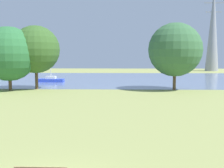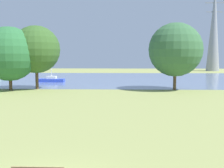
% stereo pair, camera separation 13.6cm
% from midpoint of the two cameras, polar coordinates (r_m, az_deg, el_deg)
% --- Properties ---
extents(ground_plane, '(160.00, 160.00, 0.00)m').
position_cam_midpoint_polar(ground_plane, '(30.94, -3.02, -2.93)').
color(ground_plane, '#8C9351').
extents(water_surface, '(140.00, 40.00, 0.02)m').
position_cam_midpoint_polar(water_surface, '(58.72, -0.58, 1.19)').
color(water_surface, slate).
rests_on(water_surface, ground).
extents(sailboat_blue, '(4.85, 1.68, 7.04)m').
position_cam_midpoint_polar(sailboat_blue, '(51.43, -12.66, 0.91)').
color(sailboat_blue, blue).
rests_on(sailboat_blue, water_surface).
extents(tree_east_far, '(7.52, 7.52, 8.87)m').
position_cam_midpoint_polar(tree_east_far, '(39.98, -20.87, 6.00)').
color(tree_east_far, brown).
rests_on(tree_east_far, ground).
extents(tree_mid_shore, '(6.86, 6.86, 9.19)m').
position_cam_midpoint_polar(tree_mid_shore, '(40.48, -15.73, 7.07)').
color(tree_mid_shore, brown).
rests_on(tree_mid_shore, ground).
extents(tree_west_near, '(7.56, 7.56, 9.48)m').
position_cam_midpoint_polar(tree_west_near, '(39.01, 13.43, 7.10)').
color(tree_west_near, brown).
rests_on(tree_west_near, ground).
extents(electricity_pylon, '(6.40, 4.40, 28.35)m').
position_cam_midpoint_polar(electricity_pylon, '(97.87, 20.89, 10.95)').
color(electricity_pylon, gray).
rests_on(electricity_pylon, ground).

